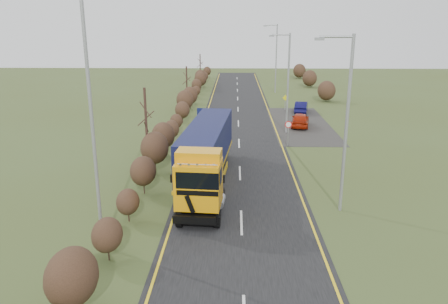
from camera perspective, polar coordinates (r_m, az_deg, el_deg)
ground at (r=27.20m, az=2.17°, el=-5.56°), size 160.00×160.00×0.00m
road at (r=36.67m, az=2.00°, el=0.31°), size 8.00×120.00×0.02m
layby at (r=46.86m, az=9.88°, el=3.64°), size 6.00×18.00×0.02m
lane_markings at (r=36.37m, az=2.00°, el=0.21°), size 7.52×116.00×0.01m
hedgerow at (r=34.66m, az=-7.91°, el=1.97°), size 2.24×102.04×6.05m
lorry at (r=28.20m, az=-2.37°, el=-0.01°), size 3.26×14.11×3.89m
car_red_hatchback at (r=45.43m, az=9.93°, el=4.16°), size 2.44×4.48×1.45m
car_blue_sedan at (r=52.98m, az=10.06°, el=5.81°), size 2.18×4.21×1.32m
streetlight_near at (r=24.22m, az=15.49°, el=4.36°), size 2.06×0.19×9.70m
streetlight_mid at (r=41.89m, az=8.22°, el=9.39°), size 1.99×0.19×9.37m
streetlight_far at (r=67.69m, az=6.72°, el=12.44°), size 2.15×0.20×10.14m
left_pole at (r=20.04m, az=-16.75°, el=2.37°), size 0.16×0.16×11.09m
speed_sign at (r=37.81m, az=8.39°, el=3.02°), size 0.61×0.10×2.21m
warning_board at (r=54.09m, az=8.00°, el=6.63°), size 0.72×0.11×1.87m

